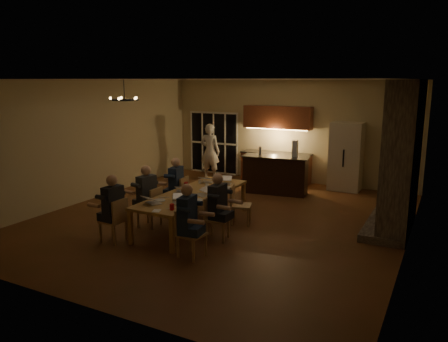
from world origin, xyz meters
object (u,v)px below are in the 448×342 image
chair_right_far (241,205)px  can_silver (174,198)px  person_left_far (176,186)px  standing_person (210,151)px  bar_blender (295,149)px  person_left_near (113,209)px  can_cola (219,178)px  redcup_near (172,207)px  bar_island (275,175)px  mug_back (200,181)px  person_right_mid (218,207)px  chair_left_mid (149,207)px  laptop_c (183,187)px  bar_bottle (260,151)px  chair_left_near (113,220)px  chair_right_mid (217,219)px  chair_right_near (192,234)px  refrigerator (346,156)px  plate_left (159,200)px  laptop_a (153,198)px  chandelier (125,100)px  mug_front (183,195)px  laptop_d (203,190)px  redcup_mid (186,185)px  mug_mid (207,186)px  laptop_b (181,198)px  person_left_mid (147,196)px  chair_left_far (177,194)px  plate_far (226,188)px  dining_table (194,209)px  laptop_f (224,179)px  person_right_near (187,221)px  laptop_e (207,178)px  plate_near (197,200)px

chair_right_far → can_silver: chair_right_far is taller
person_left_far → standing_person: (-1.16, 3.72, 0.22)m
bar_blender → person_left_near: bearing=-117.4°
can_cola → redcup_near: bearing=-81.2°
bar_island → mug_back: bearing=-116.0°
person_right_mid → mug_back: (-1.23, 1.37, 0.11)m
chair_left_mid → person_left_far: size_ratio=0.64×
person_right_mid → laptop_c: (-1.16, 0.53, 0.17)m
can_cola → mug_back: bearing=-113.6°
person_right_mid → bar_bottle: 4.15m
chair_left_near → chair_right_mid: 2.09m
person_left_near → chair_right_near: bearing=96.1°
chair_right_mid → person_left_far: bearing=46.3°
refrigerator → plate_left: bearing=-113.8°
laptop_a → bar_bottle: (0.37, 4.60, 0.34)m
chandelier → mug_front: bearing=-7.3°
person_right_mid → laptop_a: size_ratio=4.31×
mug_front → person_left_far: bearing=130.2°
refrigerator → laptop_d: (-1.96, -4.96, -0.14)m
chair_right_near → standing_person: bearing=33.3°
mug_back → redcup_mid: size_ratio=0.83×
laptop_d → redcup_mid: 0.85m
mug_mid → refrigerator: bearing=63.1°
chair_left_near → person_left_near: person_left_near is taller
laptop_b → mug_back: 1.75m
laptop_c → bar_blender: bar_blender is taller
person_left_mid → laptop_a: (0.60, -0.56, 0.17)m
chair_left_mid → laptop_a: 0.92m
bar_bottle → chair_left_mid: bearing=-103.2°
chair_left_far → can_silver: 1.72m
plate_left → plate_far: same height
dining_table → bar_blender: bar_blender is taller
chair_right_near → chandelier: (-2.58, 1.35, 2.31)m
bar_island → chair_right_far: (0.32, -2.94, -0.10)m
plate_left → mug_mid: bearing=76.8°
can_silver → chair_right_far: bearing=56.1°
chair_left_near → chair_left_mid: size_ratio=1.00×
chair_right_mid → laptop_f: laptop_f is taller
laptop_c → can_cola: size_ratio=2.67×
chair_left_far → laptop_d: size_ratio=2.78×
bar_bottle → bar_blender: bearing=7.6°
person_right_near → laptop_f: 2.70m
laptop_b → chair_right_mid: bearing=-7.5°
redcup_mid → can_cola: size_ratio=1.00×
chair_left_mid → laptop_d: size_ratio=2.78×
laptop_b → can_silver: (-0.22, 0.08, -0.05)m
laptop_c → plate_left: size_ratio=1.28×
chair_right_far → laptop_e: laptop_e is taller
chair_left_near → can_silver: size_ratio=7.42×
laptop_b → plate_near: laptop_b is taller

